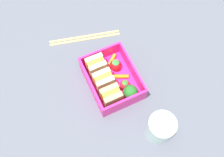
# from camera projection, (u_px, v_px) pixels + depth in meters

# --- Properties ---
(ground_plane) EXTENTS (1.20, 1.20, 0.02)m
(ground_plane) POSITION_uv_depth(u_px,v_px,m) (112.00, 84.00, 0.71)
(ground_plane) COLOR #535764
(bento_tray) EXTENTS (0.16, 0.13, 0.01)m
(bento_tray) POSITION_uv_depth(u_px,v_px,m) (112.00, 82.00, 0.70)
(bento_tray) COLOR #F3258A
(bento_tray) RESTS_ON ground_plane
(bento_rim) EXTENTS (0.16, 0.13, 0.04)m
(bento_rim) POSITION_uv_depth(u_px,v_px,m) (112.00, 77.00, 0.67)
(bento_rim) COLOR #F3258A
(bento_rim) RESTS_ON bento_tray
(sandwich_left) EXTENTS (0.04, 0.05, 0.05)m
(sandwich_left) POSITION_uv_depth(u_px,v_px,m) (111.00, 96.00, 0.65)
(sandwich_left) COLOR tan
(sandwich_left) RESTS_ON bento_tray
(sandwich_center_left) EXTENTS (0.04, 0.05, 0.05)m
(sandwich_center_left) POSITION_uv_depth(u_px,v_px,m) (104.00, 80.00, 0.67)
(sandwich_center_left) COLOR beige
(sandwich_center_left) RESTS_ON bento_tray
(sandwich_center) EXTENTS (0.04, 0.05, 0.05)m
(sandwich_center) POSITION_uv_depth(u_px,v_px,m) (96.00, 66.00, 0.68)
(sandwich_center) COLOR beige
(sandwich_center) RESTS_ON bento_tray
(broccoli_floret) EXTENTS (0.04, 0.04, 0.05)m
(broccoli_floret) POSITION_uv_depth(u_px,v_px,m) (130.00, 92.00, 0.65)
(broccoli_floret) COLOR #95BA63
(broccoli_floret) RESTS_ON bento_tray
(strawberry_left) EXTENTS (0.03, 0.03, 0.03)m
(strawberry_left) POSITION_uv_depth(u_px,v_px,m) (125.00, 84.00, 0.67)
(strawberry_left) COLOR red
(strawberry_left) RESTS_ON bento_tray
(carrot_stick_left) EXTENTS (0.03, 0.05, 0.01)m
(carrot_stick_left) POSITION_uv_depth(u_px,v_px,m) (120.00, 75.00, 0.69)
(carrot_stick_left) COLOR orange
(carrot_stick_left) RESTS_ON bento_tray
(strawberry_far_left) EXTENTS (0.03, 0.03, 0.04)m
(strawberry_far_left) POSITION_uv_depth(u_px,v_px,m) (116.00, 65.00, 0.70)
(strawberry_far_left) COLOR red
(strawberry_far_left) RESTS_ON bento_tray
(carrot_stick_far_left) EXTENTS (0.03, 0.04, 0.01)m
(carrot_stick_far_left) POSITION_uv_depth(u_px,v_px,m) (112.00, 60.00, 0.72)
(carrot_stick_far_left) COLOR orange
(carrot_stick_far_left) RESTS_ON bento_tray
(chopstick_pair) EXTENTS (0.07, 0.21, 0.01)m
(chopstick_pair) POSITION_uv_depth(u_px,v_px,m) (85.00, 37.00, 0.76)
(chopstick_pair) COLOR tan
(chopstick_pair) RESTS_ON ground_plane
(drinking_glass) EXTENTS (0.07, 0.07, 0.08)m
(drinking_glass) POSITION_uv_depth(u_px,v_px,m) (160.00, 128.00, 0.61)
(drinking_glass) COLOR silver
(drinking_glass) RESTS_ON ground_plane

